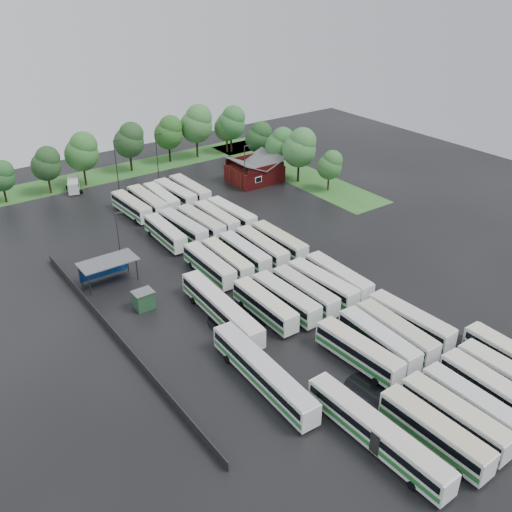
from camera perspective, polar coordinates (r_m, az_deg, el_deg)
ground at (r=76.95m, az=4.07°, el=-5.49°), size 160.00×160.00×0.00m
brick_building at (r=119.68m, az=-0.13°, el=8.34°), size 10.07×8.60×5.39m
wash_shed at (r=84.55m, az=-14.68°, el=-0.73°), size 8.20×4.20×3.58m
utility_hut at (r=78.07m, az=-11.17°, el=-4.31°), size 2.70×2.20×2.62m
grass_strip_north at (r=128.72m, az=-14.09°, el=8.05°), size 80.00×10.00×0.01m
grass_strip_east at (r=126.11m, az=3.59°, el=8.44°), size 10.00×50.00×0.01m
west_fence at (r=73.09m, az=-13.77°, el=-7.81°), size 0.10×50.00×1.20m
bus_r0c0 at (r=59.83m, az=17.44°, el=-16.44°), size 2.80×11.94×3.31m
bus_r0c1 at (r=62.04m, az=19.29°, el=-14.91°), size 2.78×11.85×3.28m
bus_r0c2 at (r=64.16m, az=20.82°, el=-13.65°), size 2.42×11.31×3.15m
bus_r0c3 at (r=66.40m, az=22.56°, el=-12.31°), size 2.77×11.94×3.31m
bus_r0c4 at (r=68.73m, az=24.00°, el=-11.12°), size 2.71×11.87×3.29m
bus_r1c1 at (r=67.78m, az=10.23°, el=-9.35°), size 3.06×11.79×3.25m
bus_r1c2 at (r=69.94m, az=12.15°, el=-8.24°), size 3.06×11.79×3.25m
bus_r1c3 at (r=71.79m, az=13.81°, el=-7.38°), size 2.97×11.82×3.26m
bus_r1c4 at (r=74.17m, az=15.15°, el=-6.28°), size 3.03×11.96×3.30m
bus_r2c0 at (r=74.65m, az=0.88°, el=-4.96°), size 2.61×11.54×3.20m
bus_r2c1 at (r=76.06m, az=2.97°, el=-4.28°), size 2.75×11.78×3.26m
bus_r2c2 at (r=77.83m, az=4.90°, el=-3.55°), size 2.51×11.51×3.20m
bus_r2c3 at (r=79.64m, az=6.63°, el=-2.80°), size 3.07×11.95×3.30m
bus_r2c4 at (r=81.52m, az=8.21°, el=-2.13°), size 2.80×11.92×3.30m
bus_r3c0 at (r=84.17m, az=-4.69°, el=-0.91°), size 2.73×11.59×3.21m
bus_r3c1 at (r=85.51m, az=-2.92°, el=-0.37°), size 2.74×11.35×3.14m
bus_r3c2 at (r=87.41m, az=-1.18°, el=0.34°), size 2.66×11.35×3.14m
bus_r3c3 at (r=88.84m, az=0.56°, el=0.87°), size 2.92×11.75×3.25m
bus_r3c4 at (r=90.67m, az=2.32°, el=1.45°), size 2.50×11.69×3.25m
bus_r4c0 at (r=94.76m, az=-9.07°, el=2.30°), size 2.77×11.41×3.16m
bus_r4c1 at (r=96.19m, az=-7.33°, el=2.89°), size 3.07×11.90×3.28m
bus_r4c2 at (r=97.22m, az=-5.56°, el=3.28°), size 2.86×11.91×3.30m
bus_r4c3 at (r=98.96m, az=-4.01°, el=3.77°), size 2.51×11.46×3.18m
bus_r4c4 at (r=100.20m, az=-2.49°, el=4.18°), size 2.99×11.89×3.28m
bus_r5c0 at (r=105.96m, az=-12.34°, el=4.87°), size 2.86×11.45×3.16m
bus_r5c1 at (r=107.17m, az=-10.81°, el=5.35°), size 2.58×11.94×3.32m
bus_r5c2 at (r=108.58m, az=-9.44°, el=5.73°), size 2.96×11.46×3.16m
bus_r5c3 at (r=109.98m, az=-8.06°, el=6.16°), size 3.00×11.79×3.26m
bus_r5c4 at (r=111.45m, az=-6.63°, el=6.58°), size 2.56×11.95×3.32m
artic_bus_west_a at (r=58.48m, az=11.98°, el=-16.92°), size 2.74×17.07×3.16m
artic_bus_west_b at (r=74.17m, az=-3.50°, el=-5.25°), size 3.21×17.32×3.20m
artic_bus_west_c at (r=63.84m, az=0.69°, el=-11.55°), size 3.12×17.41×3.22m
minibus at (r=120.34m, az=-17.78°, el=6.81°), size 3.85×5.88×2.41m
tree_north_0 at (r=117.97m, az=-24.08°, el=7.35°), size 5.04×5.04×8.35m
tree_north_1 at (r=119.18m, az=-20.20°, el=8.70°), size 5.79×5.79×9.59m
tree_north_2 at (r=120.96m, az=-16.98°, el=9.99°), size 6.74×6.74×11.17m
tree_north_3 at (r=127.14m, az=-12.52°, el=11.28°), size 6.50×6.50×10.77m
tree_north_4 at (r=131.53m, az=-8.68°, el=12.15°), size 6.42×6.42×10.63m
tree_north_5 at (r=133.74m, az=-5.92°, el=13.05°), size 7.41×7.41×12.27m
tree_north_6 at (r=137.26m, az=-2.86°, el=12.86°), size 5.90×5.90×9.77m
tree_east_0 at (r=114.82m, az=7.45°, el=9.04°), size 4.98×4.98×8.24m
tree_east_1 at (r=118.19m, az=4.45°, el=10.79°), size 6.88×6.88×11.39m
tree_east_2 at (r=122.86m, az=2.48°, el=11.13°), size 6.11×6.11×10.13m
tree_east_3 at (r=128.72m, az=0.34°, el=11.82°), size 5.84×5.84×9.67m
tree_east_4 at (r=137.05m, az=-2.44°, el=13.22°), size 6.70×6.70×11.09m
lamp_post_ne at (r=113.54m, az=-1.09°, el=9.10°), size 1.43×0.28×9.28m
lamp_post_nw at (r=86.91m, az=-13.56°, el=1.93°), size 1.39×0.27×9.04m
lamp_post_back_w at (r=117.61m, az=-13.78°, el=9.22°), size 1.55×0.30×10.09m
lamp_post_back_e at (r=122.12m, az=-9.85°, el=10.14°), size 1.46×0.28×9.49m
puddle_0 at (r=65.61m, az=11.60°, el=-13.00°), size 6.46×6.46×0.01m
puddle_1 at (r=70.28m, az=20.32°, el=-11.22°), size 4.18×4.18×0.01m
puddle_2 at (r=74.92m, az=-1.90°, el=-6.46°), size 7.87×7.87×0.01m
puddle_3 at (r=77.61m, az=9.14°, el=-5.49°), size 4.62×4.62×0.01m
puddle_4 at (r=75.38m, az=19.29°, el=-8.05°), size 3.49×3.49×0.01m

